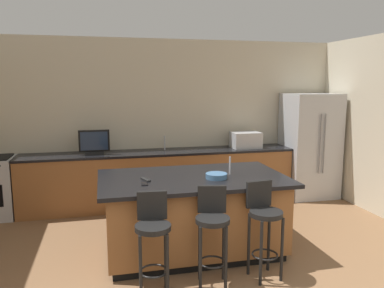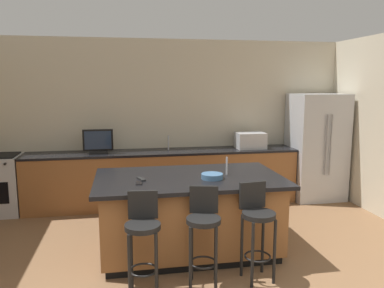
# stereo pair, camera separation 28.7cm
# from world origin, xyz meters

# --- Properties ---
(wall_back) EXTENTS (6.70, 0.12, 2.74)m
(wall_back) POSITION_xyz_m (0.00, 4.40, 1.37)
(wall_back) COLOR beige
(wall_back) RESTS_ON ground_plane
(counter_back) EXTENTS (4.44, 0.62, 0.91)m
(counter_back) POSITION_xyz_m (-0.07, 4.02, 0.46)
(counter_back) COLOR brown
(counter_back) RESTS_ON ground_plane
(kitchen_island) EXTENTS (2.18, 1.28, 0.92)m
(kitchen_island) POSITION_xyz_m (0.04, 2.18, 0.47)
(kitchen_island) COLOR black
(kitchen_island) RESTS_ON ground_plane
(refrigerator) EXTENTS (0.88, 0.78, 1.83)m
(refrigerator) POSITION_xyz_m (2.60, 3.95, 0.92)
(refrigerator) COLOR #B7BABF
(refrigerator) RESTS_ON ground_plane
(microwave) EXTENTS (0.48, 0.36, 0.27)m
(microwave) POSITION_xyz_m (1.41, 4.02, 1.05)
(microwave) COLOR #B7BABF
(microwave) RESTS_ON counter_back
(tv_monitor) EXTENTS (0.47, 0.16, 0.39)m
(tv_monitor) POSITION_xyz_m (-1.11, 3.96, 1.09)
(tv_monitor) COLOR black
(tv_monitor) RESTS_ON counter_back
(sink_faucet_back) EXTENTS (0.02, 0.02, 0.24)m
(sink_faucet_back) POSITION_xyz_m (0.02, 4.12, 1.03)
(sink_faucet_back) COLOR #B2B2B7
(sink_faucet_back) RESTS_ON counter_back
(sink_faucet_island) EXTENTS (0.02, 0.02, 0.22)m
(sink_faucet_island) POSITION_xyz_m (0.49, 2.18, 1.03)
(sink_faucet_island) COLOR #B2B2B7
(sink_faucet_island) RESTS_ON kitchen_island
(bar_stool_left) EXTENTS (0.34, 0.35, 0.99)m
(bar_stool_left) POSITION_xyz_m (-0.55, 1.35, 0.59)
(bar_stool_left) COLOR black
(bar_stool_left) RESTS_ON ground_plane
(bar_stool_center) EXTENTS (0.35, 0.37, 0.99)m
(bar_stool_center) POSITION_xyz_m (0.04, 1.39, 0.60)
(bar_stool_center) COLOR black
(bar_stool_center) RESTS_ON ground_plane
(bar_stool_right) EXTENTS (0.34, 0.36, 1.00)m
(bar_stool_right) POSITION_xyz_m (0.61, 1.42, 0.61)
(bar_stool_right) COLOR black
(bar_stool_right) RESTS_ON ground_plane
(fruit_bowl) EXTENTS (0.25, 0.25, 0.06)m
(fruit_bowl) POSITION_xyz_m (0.28, 2.03, 0.96)
(fruit_bowl) COLOR #3F668C
(fruit_bowl) RESTS_ON kitchen_island
(cell_phone) EXTENTS (0.08, 0.15, 0.01)m
(cell_phone) POSITION_xyz_m (-0.56, 1.98, 0.93)
(cell_phone) COLOR black
(cell_phone) RESTS_ON kitchen_island
(tv_remote) EXTENTS (0.10, 0.17, 0.02)m
(tv_remote) POSITION_xyz_m (-0.53, 2.13, 0.93)
(tv_remote) COLOR black
(tv_remote) RESTS_ON kitchen_island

